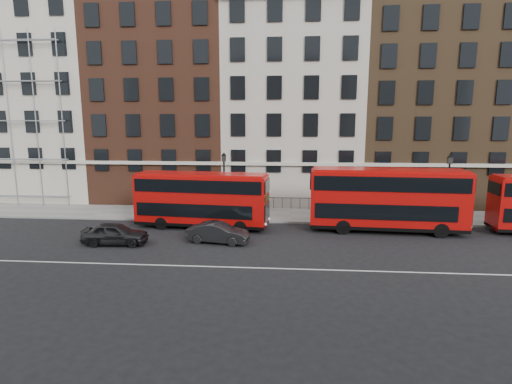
# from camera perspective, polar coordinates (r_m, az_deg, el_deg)

# --- Properties ---
(ground) EXTENTS (120.00, 120.00, 0.00)m
(ground) POSITION_cam_1_polar(r_m,az_deg,el_deg) (24.13, 5.25, -9.20)
(ground) COLOR black
(ground) RESTS_ON ground
(pavement) EXTENTS (80.00, 5.00, 0.15)m
(pavement) POSITION_cam_1_polar(r_m,az_deg,el_deg) (34.20, 5.05, -3.28)
(pavement) COLOR gray
(pavement) RESTS_ON ground
(kerb) EXTENTS (80.00, 0.30, 0.16)m
(kerb) POSITION_cam_1_polar(r_m,az_deg,el_deg) (31.77, 5.09, -4.31)
(kerb) COLOR gray
(kerb) RESTS_ON ground
(road_centre_line) EXTENTS (70.00, 0.12, 0.01)m
(road_centre_line) POSITION_cam_1_polar(r_m,az_deg,el_deg) (22.25, 5.31, -10.88)
(road_centre_line) COLOR white
(road_centre_line) RESTS_ON ground
(building_terrace) EXTENTS (64.00, 11.95, 22.00)m
(building_terrace) POSITION_cam_1_polar(r_m,az_deg,el_deg) (40.73, 4.74, 13.25)
(building_terrace) COLOR beige
(building_terrace) RESTS_ON ground
(bus_b) EXTENTS (10.11, 3.35, 4.17)m
(bus_b) POSITION_cam_1_polar(r_m,az_deg,el_deg) (30.15, -7.83, -0.95)
(bus_b) COLOR #B30B09
(bus_b) RESTS_ON ground
(bus_c) EXTENTS (11.10, 3.30, 4.60)m
(bus_c) POSITION_cam_1_polar(r_m,az_deg,el_deg) (30.28, 18.11, -0.86)
(bus_c) COLOR #B30B09
(bus_c) RESTS_ON ground
(car_rear) EXTENTS (4.27, 1.87, 1.43)m
(car_rear) POSITION_cam_1_polar(r_m,az_deg,el_deg) (27.77, -19.46, -5.62)
(car_rear) COLOR #232326
(car_rear) RESTS_ON ground
(car_front) EXTENTS (4.24, 2.02, 1.34)m
(car_front) POSITION_cam_1_polar(r_m,az_deg,el_deg) (26.66, -5.43, -5.82)
(car_front) COLOR black
(car_front) RESTS_ON ground
(lamp_post_left) EXTENTS (0.44, 0.44, 5.33)m
(lamp_post_left) POSITION_cam_1_polar(r_m,az_deg,el_deg) (32.78, -4.57, 1.49)
(lamp_post_left) COLOR black
(lamp_post_left) RESTS_ON pavement
(lamp_post_right) EXTENTS (0.44, 0.44, 5.33)m
(lamp_post_right) POSITION_cam_1_polar(r_m,az_deg,el_deg) (34.30, 25.72, 0.90)
(lamp_post_right) COLOR black
(lamp_post_right) RESTS_ON pavement
(iron_railings) EXTENTS (6.60, 0.06, 1.00)m
(iron_railings) POSITION_cam_1_polar(r_m,az_deg,el_deg) (36.23, 5.03, -1.60)
(iron_railings) COLOR black
(iron_railings) RESTS_ON pavement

